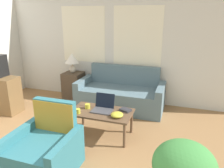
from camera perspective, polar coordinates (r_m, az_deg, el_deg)
The scene contains 12 objects.
wall_back at distance 5.18m, azimuth 0.19°, elevation 9.89°, with size 6.27×0.06×2.60m.
couch at distance 4.93m, azimuth 2.34°, elevation -2.91°, with size 1.90×0.86×0.90m.
armchair at distance 3.17m, azimuth -16.97°, elevation -16.51°, with size 0.82×0.80×0.91m.
side_table at distance 5.46m, azimuth -9.99°, elevation -0.46°, with size 0.44×0.44×0.67m.
table_lamp at distance 5.30m, azimuth -10.37°, elevation 6.28°, with size 0.34×0.34×0.47m.
coffee_table at distance 3.75m, azimuth -2.77°, elevation -7.81°, with size 1.04×0.58×0.45m.
laptop at distance 3.75m, azimuth -2.33°, elevation -5.98°, with size 0.34×0.32×0.26m.
cup_navy at distance 3.68m, azimuth -8.87°, elevation -7.02°, with size 0.08×0.08×0.08m.
cup_yellow at distance 3.84m, azimuth -6.41°, elevation -5.79°, with size 0.09×0.09×0.08m.
snack_bowl at distance 3.52m, azimuth 1.33°, elevation -8.04°, with size 0.20×0.20×0.08m.
book_red at distance 3.74m, azimuth 3.54°, elevation -6.76°, with size 0.22×0.19×0.04m.
potted_plant at distance 2.67m, azimuth 18.26°, elevation -19.83°, with size 0.70×0.70×0.71m.
Camera 1 is at (1.60, -1.04, 2.02)m, focal length 35.00 mm.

